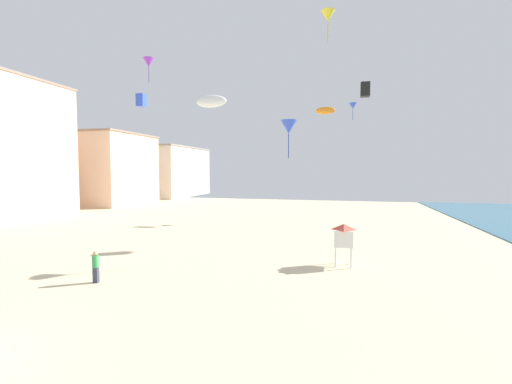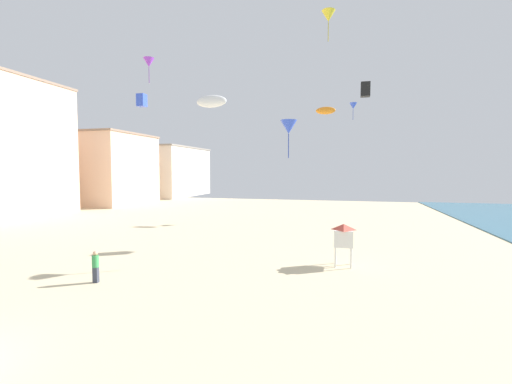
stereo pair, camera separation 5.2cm
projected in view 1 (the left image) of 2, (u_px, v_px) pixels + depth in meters
boardwalk_hotel_mid at (100, 169)px, 59.33m from camera, size 15.07×13.97×11.92m
boardwalk_hotel_far at (158, 172)px, 78.21m from camera, size 17.14×19.92×10.85m
kite_flyer at (96, 265)px, 17.65m from camera, size 0.34×0.34×1.64m
lifeguard_stand at (344, 236)px, 20.71m from camera, size 1.10×1.10×2.55m
kite_white_parafoil at (211, 101)px, 29.10m from camera, size 2.66×0.74×1.04m
kite_blue_delta at (289, 127)px, 22.46m from camera, size 1.08×1.08×2.46m
kite_yellow_delta at (328, 16)px, 39.35m from camera, size 1.53×1.53×3.47m
kite_blue_delta_2 at (353, 106)px, 41.78m from camera, size 0.90×0.90×2.06m
kite_black_box at (365, 90)px, 29.11m from camera, size 0.76×0.76×1.19m
kite_blue_box at (141, 100)px, 39.01m from camera, size 0.89×0.89×1.40m
kite_orange_parafoil at (325, 111)px, 40.29m from camera, size 2.27×0.63×0.88m
kite_purple_delta at (149, 62)px, 30.35m from camera, size 0.95×0.95×2.17m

